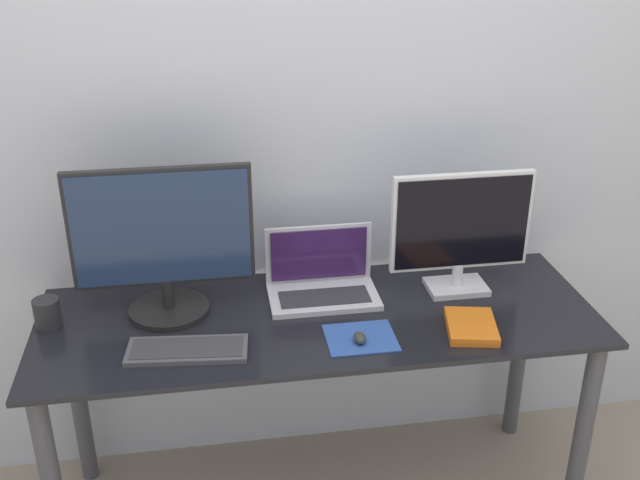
# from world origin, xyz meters

# --- Properties ---
(wall_back) EXTENTS (7.00, 0.05, 2.50)m
(wall_back) POSITION_xyz_m (0.00, 0.70, 1.25)
(wall_back) COLOR silver
(wall_back) RESTS_ON ground_plane
(desk) EXTENTS (1.78, 0.63, 0.77)m
(desk) POSITION_xyz_m (0.00, 0.32, 0.63)
(desk) COLOR black
(desk) RESTS_ON ground_plane
(monitor_left) EXTENTS (0.56, 0.26, 0.49)m
(monitor_left) POSITION_xyz_m (-0.47, 0.41, 1.02)
(monitor_left) COLOR black
(monitor_left) RESTS_ON desk
(monitor_right) EXTENTS (0.47, 0.14, 0.42)m
(monitor_right) POSITION_xyz_m (0.49, 0.41, 0.99)
(monitor_right) COLOR silver
(monitor_right) RESTS_ON desk
(laptop) EXTENTS (0.36, 0.22, 0.22)m
(laptop) POSITION_xyz_m (0.03, 0.45, 0.83)
(laptop) COLOR silver
(laptop) RESTS_ON desk
(keyboard) EXTENTS (0.36, 0.17, 0.02)m
(keyboard) POSITION_xyz_m (-0.41, 0.17, 0.78)
(keyboard) COLOR #4C4C51
(keyboard) RESTS_ON desk
(mousepad) EXTENTS (0.21, 0.18, 0.00)m
(mousepad) POSITION_xyz_m (0.10, 0.16, 0.77)
(mousepad) COLOR #2D519E
(mousepad) RESTS_ON desk
(mouse) EXTENTS (0.04, 0.06, 0.03)m
(mouse) POSITION_xyz_m (0.09, 0.13, 0.79)
(mouse) COLOR #333333
(mouse) RESTS_ON mousepad
(book) EXTENTS (0.18, 0.22, 0.03)m
(book) POSITION_xyz_m (0.45, 0.15, 0.78)
(book) COLOR orange
(book) RESTS_ON desk
(mug) EXTENTS (0.08, 0.08, 0.09)m
(mug) POSITION_xyz_m (-0.84, 0.38, 0.82)
(mug) COLOR #262628
(mug) RESTS_ON desk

